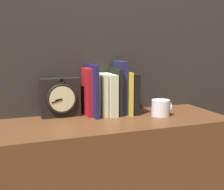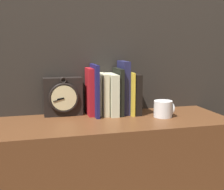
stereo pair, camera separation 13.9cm
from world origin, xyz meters
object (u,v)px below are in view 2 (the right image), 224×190
Objects in this scene: book_slot0_red at (90,92)px; book_slot1_navy at (95,90)px; mug at (164,109)px; book_slot2_cream at (98,94)px; clock at (63,97)px; book_slot4_cream at (112,94)px; book_slot5_black at (118,91)px; book_slot6_navy at (124,87)px; book_slot3_cream at (103,94)px; book_slot8_black at (134,94)px; book_slot7_yellow at (129,93)px.

book_slot1_navy is at bearing -45.71° from book_slot0_red.
book_slot1_navy is 0.34m from mug.
book_slot2_cream is (0.04, -0.00, -0.01)m from book_slot0_red.
book_slot4_cream reaches higher than clock.
mug is at bearing -31.22° from book_slot5_black.
book_slot5_black is 0.04m from book_slot6_navy.
book_slot3_cream is at bearing 12.79° from book_slot1_navy.
book_slot0_red is at bearing 178.67° from book_slot2_cream.
book_slot8_black is 2.12× the size of mug.
book_slot1_navy reaches higher than clock.
book_slot0_red is at bearing 173.29° from book_slot5_black.
book_slot4_cream is 0.12m from book_slot8_black.
book_slot6_navy is at bearing 2.12° from book_slot3_cream.
book_slot2_cream is 0.10m from book_slot5_black.
book_slot0_red is at bearing 158.18° from mug.
book_slot7_yellow is at bearing 0.72° from book_slot1_navy.
book_slot0_red is at bearing 134.29° from book_slot1_navy.
book_slot1_navy is 1.19× the size of book_slot7_yellow.
book_slot1_navy is at bearing 160.24° from mug.
book_slot8_black is at bearing 133.90° from mug.
book_slot2_cream is at bearing -1.33° from book_slot0_red.
book_slot2_cream is 0.96× the size of book_slot7_yellow.
book_slot3_cream is (0.19, -0.03, 0.01)m from clock.
book_slot0_red is 1.13× the size of book_slot3_cream.
book_slot2_cream is 0.32m from mug.
book_slot2_cream is at bearing 171.24° from book_slot5_black.
book_slot6_navy reaches higher than book_slot1_navy.
book_slot2_cream is at bearing -7.38° from clock.
mug is (0.31, -0.11, -0.08)m from book_slot1_navy.
clock is 0.27m from book_slot5_black.
book_slot2_cream is 0.07m from book_slot4_cream.
book_slot8_black is (0.18, -0.02, -0.00)m from book_slot2_cream.
book_slot1_navy is 1.24× the size of book_slot2_cream.
book_slot4_cream is at bearing -179.34° from book_slot7_yellow.
book_slot5_black is 0.23m from mug.
book_slot5_black reaches higher than clock.
book_slot8_black reaches higher than mug.
book_slot0_red is at bearing 174.48° from book_slot7_yellow.
book_slot4_cream is 0.26m from mug.
book_slot3_cream is 0.04m from book_slot4_cream.
book_slot7_yellow is (0.15, -0.02, 0.00)m from book_slot2_cream.
book_slot5_black is at bearing 2.21° from book_slot1_navy.
book_slot3_cream is at bearing 176.34° from book_slot7_yellow.
book_slot0_red is 1.16× the size of book_slot8_black.
book_slot8_black is at bearing 0.45° from book_slot1_navy.
book_slot4_cream reaches higher than book_slot2_cream.
book_slot4_cream is 0.77× the size of book_slot6_navy.
book_slot6_navy is at bearing 17.56° from book_slot5_black.
book_slot1_navy reaches higher than book_slot7_yellow.
book_slot4_cream is 1.01× the size of book_slot8_black.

